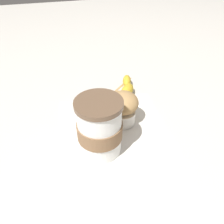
{
  "coord_description": "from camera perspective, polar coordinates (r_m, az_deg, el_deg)",
  "views": [
    {
      "loc": [
        -0.39,
        0.12,
        0.37
      ],
      "look_at": [
        0.0,
        0.0,
        0.05
      ],
      "focal_mm": 35.0,
      "sensor_mm": 36.0,
      "label": 1
    }
  ],
  "objects": [
    {
      "name": "wooden_stirrer",
      "position": [
        0.71,
        2.8,
        7.11
      ],
      "size": [
        0.08,
        0.09,
        0.0
      ],
      "primitive_type": "cube",
      "rotation": [
        0.0,
        0.0,
        2.28
      ],
      "color": "tan",
      "rests_on": "ground_plane"
    },
    {
      "name": "muffin",
      "position": [
        0.53,
        2.86,
        1.25
      ],
      "size": [
        0.08,
        0.08,
        0.09
      ],
      "color": "white",
      "rests_on": "paper_napkin"
    },
    {
      "name": "banana",
      "position": [
        0.63,
        2.54,
        4.56
      ],
      "size": [
        0.17,
        0.15,
        0.03
      ],
      "color": "gold",
      "rests_on": "paper_napkin"
    },
    {
      "name": "paper_napkin",
      "position": [
        0.55,
        0.0,
        -3.9
      ],
      "size": [
        0.29,
        0.29,
        0.0
      ],
      "primitive_type": "cube",
      "rotation": [
        0.0,
        0.0,
        -0.12
      ],
      "color": "white",
      "rests_on": "ground_plane"
    },
    {
      "name": "ground_plane",
      "position": [
        0.55,
        0.0,
        -3.95
      ],
      "size": [
        3.0,
        3.0,
        0.0
      ],
      "primitive_type": "plane",
      "color": "beige"
    },
    {
      "name": "coffee_cup",
      "position": [
        0.45,
        -3.24,
        -4.07
      ],
      "size": [
        0.1,
        0.1,
        0.13
      ],
      "color": "white",
      "rests_on": "paper_napkin"
    }
  ]
}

